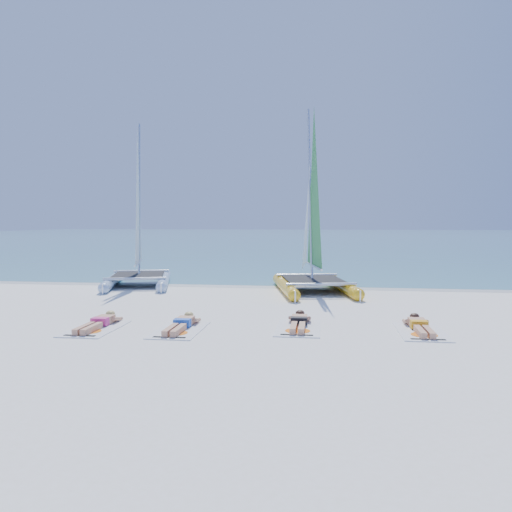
# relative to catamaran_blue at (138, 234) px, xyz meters

# --- Properties ---
(ground) EXTENTS (140.00, 140.00, 0.00)m
(ground) POSITION_rel_catamaran_blue_xyz_m (4.17, -5.12, -1.94)
(ground) COLOR white
(ground) RESTS_ON ground
(sea) EXTENTS (140.00, 115.00, 0.01)m
(sea) POSITION_rel_catamaran_blue_xyz_m (4.17, 57.88, -1.93)
(sea) COLOR #6EB7B4
(sea) RESTS_ON ground
(wet_sand_strip) EXTENTS (140.00, 1.40, 0.01)m
(wet_sand_strip) POSITION_rel_catamaran_blue_xyz_m (4.17, 0.38, -1.94)
(wet_sand_strip) COLOR silver
(wet_sand_strip) RESTS_ON ground
(catamaran_blue) EXTENTS (3.47, 5.20, 6.50)m
(catamaran_blue) POSITION_rel_catamaran_blue_xyz_m (0.00, 0.00, 0.00)
(catamaran_blue) COLOR #BCDAF7
(catamaran_blue) RESTS_ON ground
(catamaran_yellow) EXTENTS (3.30, 5.43, 6.73)m
(catamaran_yellow) POSITION_rel_catamaran_blue_xyz_m (6.53, -0.36, 0.18)
(catamaran_yellow) COLOR yellow
(catamaran_yellow) RESTS_ON ground
(towel_a) EXTENTS (1.00, 1.85, 0.02)m
(towel_a) POSITION_rel_catamaran_blue_xyz_m (1.84, -7.55, -1.93)
(towel_a) COLOR white
(towel_a) RESTS_ON ground
(sunbather_a) EXTENTS (0.37, 1.73, 0.26)m
(sunbather_a) POSITION_rel_catamaran_blue_xyz_m (1.84, -7.35, -1.82)
(sunbather_a) COLOR tan
(sunbather_a) RESTS_ON towel_a
(towel_b) EXTENTS (1.00, 1.85, 0.02)m
(towel_b) POSITION_rel_catamaran_blue_xyz_m (3.77, -7.44, -1.93)
(towel_b) COLOR white
(towel_b) RESTS_ON ground
(sunbather_b) EXTENTS (0.37, 1.73, 0.26)m
(sunbather_b) POSITION_rel_catamaran_blue_xyz_m (3.77, -7.25, -1.82)
(sunbather_b) COLOR tan
(sunbather_b) RESTS_ON towel_b
(towel_c) EXTENTS (1.00, 1.85, 0.02)m
(towel_c) POSITION_rel_catamaran_blue_xyz_m (6.41, -6.88, -1.93)
(towel_c) COLOR white
(towel_c) RESTS_ON ground
(sunbather_c) EXTENTS (0.37, 1.73, 0.26)m
(sunbather_c) POSITION_rel_catamaran_blue_xyz_m (6.41, -6.68, -1.82)
(sunbather_c) COLOR tan
(sunbather_c) RESTS_ON towel_c
(towel_d) EXTENTS (1.00, 1.85, 0.02)m
(towel_d) POSITION_rel_catamaran_blue_xyz_m (9.10, -6.91, -1.93)
(towel_d) COLOR white
(towel_d) RESTS_ON ground
(sunbather_d) EXTENTS (0.37, 1.73, 0.26)m
(sunbather_d) POSITION_rel_catamaran_blue_xyz_m (9.10, -6.72, -1.82)
(sunbather_d) COLOR tan
(sunbather_d) RESTS_ON towel_d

